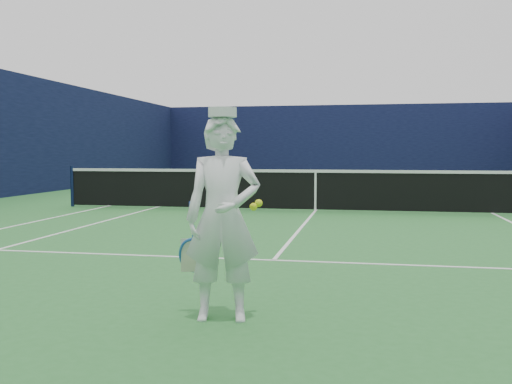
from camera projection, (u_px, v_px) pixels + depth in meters
ground at (315, 211)px, 13.82m from camera, size 80.00×80.00×0.00m
court_markings at (315, 211)px, 13.82m from camera, size 11.03×23.83×0.01m
windscreen_fence at (316, 128)px, 13.68m from camera, size 20.12×36.12×4.00m
tennis_net at (315, 188)px, 13.78m from camera, size 12.88×0.09×1.07m
tennis_player at (223, 217)px, 4.86m from camera, size 0.82×0.53×1.81m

